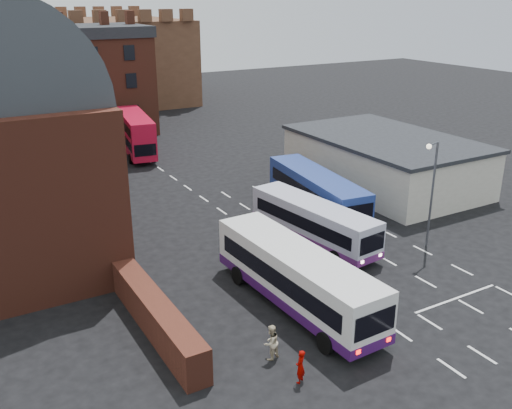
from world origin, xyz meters
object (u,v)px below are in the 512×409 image
pedestrian_red (300,367)px  bus_red_double (135,133)px  street_lamp (431,185)px  pedestrian_beige (271,342)px  bus_white_outbound (296,274)px  bus_white_inbound (313,220)px  bus_blue (317,190)px

pedestrian_red → bus_red_double: bearing=-131.5°
street_lamp → pedestrian_beige: bearing=-160.8°
bus_red_double → street_lamp: bearing=114.2°
pedestrian_red → pedestrian_beige: pedestrian_beige is taller
pedestrian_red → bus_white_outbound: bearing=-154.6°
street_lamp → bus_red_double: bearing=105.0°
pedestrian_beige → bus_white_inbound: bearing=-149.6°
bus_white_outbound → street_lamp: (11.33, 1.88, 2.43)m
bus_red_double → street_lamp: street_lamp is taller
pedestrian_red → pedestrian_beige: bearing=-116.9°
bus_white_outbound → pedestrian_beige: size_ratio=6.95×
pedestrian_red → pedestrian_beige: size_ratio=0.91×
street_lamp → pedestrian_beige: (-14.87, -5.17, -3.46)m
street_lamp → bus_white_outbound: bearing=-170.6°
bus_red_double → pedestrian_beige: (-6.37, -36.83, -1.35)m
bus_blue → street_lamp: bearing=112.1°
bus_white_outbound → bus_red_double: bearing=83.1°
street_lamp → pedestrian_red: street_lamp is taller
bus_white_outbound → pedestrian_red: size_ratio=7.64×
pedestrian_red → pedestrian_beige: (-0.20, 2.04, 0.08)m
bus_white_outbound → bus_white_inbound: (5.55, 6.25, -0.25)m
bus_white_inbound → street_lamp: street_lamp is taller
bus_blue → street_lamp: street_lamp is taller
pedestrian_red → street_lamp: bearing=173.7°
pedestrian_beige → bus_white_outbound: bearing=-153.1°
bus_white_inbound → pedestrian_red: bus_white_inbound is taller
bus_red_double → pedestrian_beige: bearing=89.3°
pedestrian_beige → street_lamp: bearing=-176.8°
bus_white_outbound → bus_blue: bus_white_outbound is taller
bus_blue → pedestrian_beige: bus_blue is taller
street_lamp → bus_blue: bearing=105.1°
bus_blue → bus_red_double: bus_red_double is taller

